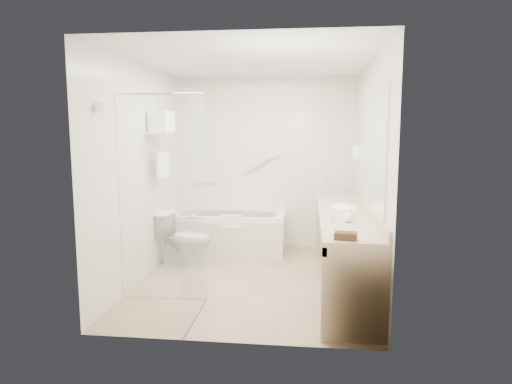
# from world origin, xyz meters

# --- Properties ---
(floor) EXTENTS (3.20, 3.20, 0.00)m
(floor) POSITION_xyz_m (0.00, 0.00, 0.00)
(floor) COLOR #9A805F
(floor) RESTS_ON ground
(ceiling) EXTENTS (2.60, 3.20, 0.10)m
(ceiling) POSITION_xyz_m (0.00, 0.00, 2.50)
(ceiling) COLOR silver
(ceiling) RESTS_ON wall_back
(wall_back) EXTENTS (2.60, 0.10, 2.50)m
(wall_back) POSITION_xyz_m (0.00, 1.60, 1.25)
(wall_back) COLOR silver
(wall_back) RESTS_ON ground
(wall_front) EXTENTS (2.60, 0.10, 2.50)m
(wall_front) POSITION_xyz_m (0.00, -1.60, 1.25)
(wall_front) COLOR silver
(wall_front) RESTS_ON ground
(wall_left) EXTENTS (0.10, 3.20, 2.50)m
(wall_left) POSITION_xyz_m (-1.30, 0.00, 1.25)
(wall_left) COLOR silver
(wall_left) RESTS_ON ground
(wall_right) EXTENTS (0.10, 3.20, 2.50)m
(wall_right) POSITION_xyz_m (1.30, 0.00, 1.25)
(wall_right) COLOR silver
(wall_right) RESTS_ON ground
(bathtub) EXTENTS (1.60, 0.73, 0.59)m
(bathtub) POSITION_xyz_m (-0.50, 1.24, 0.28)
(bathtub) COLOR white
(bathtub) RESTS_ON floor
(grab_bar_short) EXTENTS (0.40, 0.03, 0.03)m
(grab_bar_short) POSITION_xyz_m (-0.95, 1.56, 0.95)
(grab_bar_short) COLOR silver
(grab_bar_short) RESTS_ON wall_back
(grab_bar_long) EXTENTS (0.53, 0.03, 0.33)m
(grab_bar_long) POSITION_xyz_m (-0.05, 1.56, 1.25)
(grab_bar_long) COLOR silver
(grab_bar_long) RESTS_ON wall_back
(shower_enclosure) EXTENTS (0.96, 0.91, 2.11)m
(shower_enclosure) POSITION_xyz_m (-0.63, -0.93, 1.07)
(shower_enclosure) COLOR silver
(shower_enclosure) RESTS_ON floor
(towel_shelf) EXTENTS (0.24, 0.55, 0.81)m
(towel_shelf) POSITION_xyz_m (-1.17, 0.35, 1.75)
(towel_shelf) COLOR silver
(towel_shelf) RESTS_ON wall_left
(vanity_counter) EXTENTS (0.55, 2.70, 0.95)m
(vanity_counter) POSITION_xyz_m (1.02, -0.15, 0.64)
(vanity_counter) COLOR tan
(vanity_counter) RESTS_ON floor
(sink) EXTENTS (0.40, 0.52, 0.14)m
(sink) POSITION_xyz_m (1.05, 0.25, 0.82)
(sink) COLOR white
(sink) RESTS_ON vanity_counter
(faucet) EXTENTS (0.03, 0.03, 0.14)m
(faucet) POSITION_xyz_m (1.20, 0.25, 0.93)
(faucet) COLOR silver
(faucet) RESTS_ON vanity_counter
(mirror) EXTENTS (0.02, 2.00, 1.20)m
(mirror) POSITION_xyz_m (1.29, -0.15, 1.55)
(mirror) COLOR silver
(mirror) RESTS_ON wall_right
(hairdryer_unit) EXTENTS (0.08, 0.10, 0.18)m
(hairdryer_unit) POSITION_xyz_m (1.25, 1.05, 1.45)
(hairdryer_unit) COLOR white
(hairdryer_unit) RESTS_ON wall_right
(toilet) EXTENTS (0.76, 0.50, 0.70)m
(toilet) POSITION_xyz_m (-0.95, 0.46, 0.35)
(toilet) COLOR white
(toilet) RESTS_ON floor
(amenity_basket) EXTENTS (0.20, 0.15, 0.06)m
(amenity_basket) POSITION_xyz_m (0.95, -1.37, 0.88)
(amenity_basket) COLOR #412A17
(amenity_basket) RESTS_ON vanity_counter
(soap_bottle_a) EXTENTS (0.09, 0.13, 0.05)m
(soap_bottle_a) POSITION_xyz_m (0.85, -0.65, 0.88)
(soap_bottle_a) COLOR white
(soap_bottle_a) RESTS_ON vanity_counter
(soap_bottle_b) EXTENTS (0.13, 0.15, 0.10)m
(soap_bottle_b) POSITION_xyz_m (1.03, -0.65, 0.90)
(soap_bottle_b) COLOR white
(soap_bottle_b) RESTS_ON vanity_counter
(water_bottle_left) EXTENTS (0.06, 0.06, 0.21)m
(water_bottle_left) POSITION_xyz_m (0.88, 0.51, 0.94)
(water_bottle_left) COLOR silver
(water_bottle_left) RESTS_ON vanity_counter
(water_bottle_mid) EXTENTS (0.07, 0.07, 0.22)m
(water_bottle_mid) POSITION_xyz_m (0.89, 1.10, 0.95)
(water_bottle_mid) COLOR silver
(water_bottle_mid) RESTS_ON vanity_counter
(water_bottle_right) EXTENTS (0.05, 0.05, 0.17)m
(water_bottle_right) POSITION_xyz_m (1.01, 0.69, 0.93)
(water_bottle_right) COLOR silver
(water_bottle_right) RESTS_ON vanity_counter
(drinking_glass_near) EXTENTS (0.08, 0.08, 0.08)m
(drinking_glass_near) POSITION_xyz_m (0.88, 0.23, 0.89)
(drinking_glass_near) COLOR silver
(drinking_glass_near) RESTS_ON vanity_counter
(drinking_glass_far) EXTENTS (0.07, 0.07, 0.08)m
(drinking_glass_far) POSITION_xyz_m (0.91, 1.04, 0.89)
(drinking_glass_far) COLOR silver
(drinking_glass_far) RESTS_ON vanity_counter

